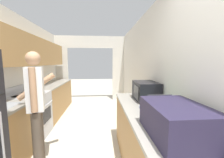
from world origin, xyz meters
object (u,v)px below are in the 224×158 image
Objects in this scene: microwave at (146,91)px; person at (36,106)px; range_oven at (29,116)px; suitcase at (175,120)px; book_stack at (151,108)px.

person is at bearing -173.67° from microwave.
suitcase is (2.02, -1.67, 0.57)m from range_oven.
person is 1.78m from suitcase.
range_oven is 1.65× the size of suitcase.
book_stack is at bearing -118.43° from person.
person is 1.65m from microwave.
suitcase is at bearing -136.85° from person.
microwave is at bearing -99.49° from person.
person is (0.50, -0.76, 0.43)m from range_oven.
suitcase reaches higher than book_stack.
range_oven is 3.41× the size of book_stack.
range_oven is 0.63× the size of person.
microwave is (2.13, -0.58, 0.59)m from range_oven.
suitcase is at bearing -95.75° from microwave.
suitcase is 0.58m from book_stack.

